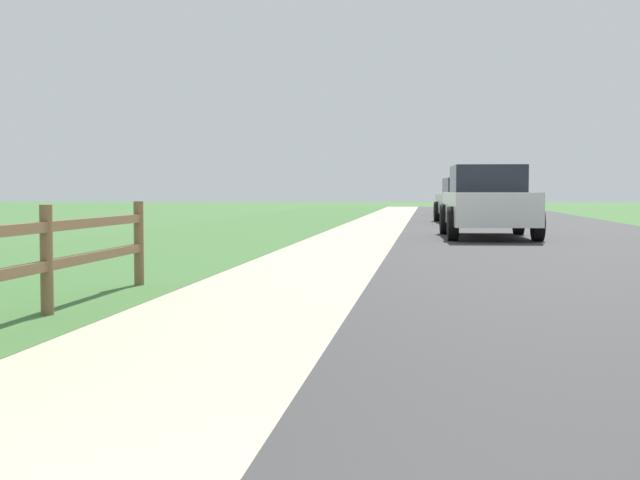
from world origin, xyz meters
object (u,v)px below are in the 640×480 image
Objects in this scene: parked_car_silver at (468,201)px; parked_car_beige at (462,197)px; parked_car_black at (462,199)px; parked_suv_white at (488,202)px.

parked_car_silver is 19.24m from parked_car_beige.
parked_car_silver is 8.84m from parked_car_black.
parked_car_silver is at bearing 90.26° from parked_suv_white.
parked_suv_white reaches higher than parked_car_beige.
parked_car_beige is at bearing 89.07° from parked_suv_white.
parked_suv_white is 0.96× the size of parked_car_beige.
parked_suv_white is 28.70m from parked_car_beige.
parked_suv_white is 1.06× the size of parked_car_black.
parked_car_beige is (0.51, 19.24, -0.03)m from parked_car_silver.
parked_car_beige is (0.40, 10.39, -0.02)m from parked_car_black.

